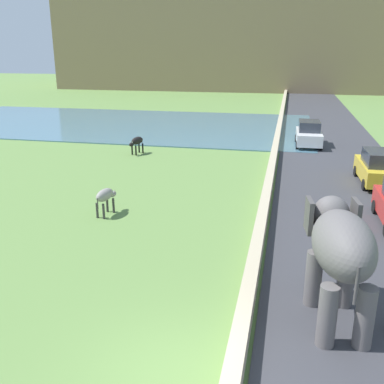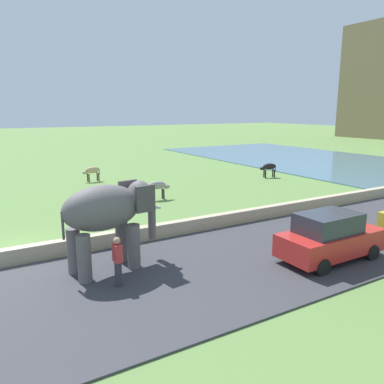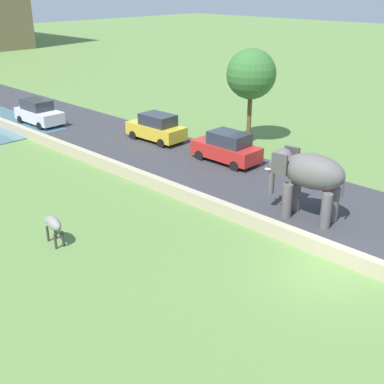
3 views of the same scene
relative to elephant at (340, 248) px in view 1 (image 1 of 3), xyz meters
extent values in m
plane|color=#608442|center=(-3.39, -2.87, -2.04)|extent=(220.00, 220.00, 0.00)
cube|color=#38383D|center=(1.61, 17.13, -2.01)|extent=(7.00, 120.00, 0.06)
cube|color=tan|center=(-2.19, 15.13, -1.73)|extent=(0.40, 110.00, 0.61)
cube|color=slate|center=(-17.39, 28.44, -2.00)|extent=(36.00, 18.00, 0.08)
cube|color=#7F6B4C|center=(-9.39, 75.67, 8.59)|extent=(64.00, 28.00, 21.26)
ellipsoid|color=#605B5B|center=(0.03, -0.22, 0.20)|extent=(1.75, 2.87, 1.50)
cylinder|color=#605B5B|center=(-0.50, 0.59, -1.24)|extent=(0.44, 0.44, 1.60)
cylinder|color=#605B5B|center=(0.33, 0.70, -1.24)|extent=(0.44, 0.44, 1.60)
cylinder|color=#605B5B|center=(-0.27, -1.15, -1.24)|extent=(0.44, 0.44, 1.60)
cylinder|color=#605B5B|center=(0.57, -1.03, -1.24)|extent=(0.44, 0.44, 1.60)
ellipsoid|color=#605B5B|center=(-0.16, 1.18, 0.39)|extent=(1.11, 1.03, 1.10)
cube|color=#484444|center=(-0.74, 0.97, 0.43)|extent=(0.21, 0.71, 0.90)
cube|color=#484444|center=(0.45, 1.13, 0.43)|extent=(0.21, 0.71, 0.90)
cylinder|color=#605B5B|center=(-0.23, 1.65, -0.50)|extent=(0.28, 0.28, 1.50)
cone|color=silver|center=(-0.44, 1.55, -0.05)|extent=(0.19, 0.57, 0.17)
cone|color=silver|center=(0.00, 1.61, -0.05)|extent=(0.19, 0.57, 0.17)
cylinder|color=#484444|center=(0.21, -1.53, -0.15)|extent=(0.08, 0.08, 0.90)
cylinder|color=black|center=(2.37, 8.42, -1.74)|extent=(0.18, 0.60, 0.60)
cube|color=white|center=(0.03, 21.90, -1.34)|extent=(1.77, 4.03, 0.80)
cube|color=#2D333D|center=(0.03, 22.10, -0.59)|extent=(1.49, 2.23, 0.70)
cylinder|color=black|center=(0.86, 20.61, -1.74)|extent=(0.19, 0.60, 0.60)
cylinder|color=black|center=(-0.75, 20.58, -1.74)|extent=(0.19, 0.60, 0.60)
cylinder|color=black|center=(0.81, 23.21, -1.74)|extent=(0.19, 0.60, 0.60)
cylinder|color=black|center=(-0.80, 23.18, -1.74)|extent=(0.19, 0.60, 0.60)
cube|color=gold|center=(3.18, 13.00, -1.34)|extent=(1.81, 4.05, 0.80)
cube|color=#2D333D|center=(3.19, 12.80, -0.59)|extent=(1.51, 2.24, 0.70)
cylinder|color=black|center=(2.34, 14.27, -1.74)|extent=(0.20, 0.60, 0.60)
cylinder|color=black|center=(2.41, 11.68, -1.74)|extent=(0.20, 0.60, 0.60)
ellipsoid|color=black|center=(-11.14, 16.99, -1.14)|extent=(0.75, 1.18, 0.50)
cylinder|color=black|center=(-11.11, 16.58, -1.71)|extent=(0.10, 0.10, 0.65)
cylinder|color=black|center=(-11.40, 16.67, -1.71)|extent=(0.10, 0.10, 0.65)
cylinder|color=black|center=(-10.88, 17.32, -1.71)|extent=(0.10, 0.10, 0.65)
cylinder|color=black|center=(-11.17, 17.41, -1.71)|extent=(0.10, 0.10, 0.65)
ellipsoid|color=black|center=(-11.33, 16.39, -1.29)|extent=(0.35, 0.45, 0.26)
cone|color=beige|center=(-11.25, 16.36, -1.12)|extent=(0.04, 0.04, 0.12)
cone|color=beige|center=(-11.42, 16.42, -1.12)|extent=(0.04, 0.04, 0.12)
cylinder|color=black|center=(-10.98, 17.51, -1.34)|extent=(0.04, 0.04, 0.45)
ellipsoid|color=gray|center=(-8.69, 5.83, -1.14)|extent=(0.61, 1.16, 0.50)
cylinder|color=#373533|center=(-8.78, 6.24, -1.71)|extent=(0.10, 0.10, 0.65)
cylinder|color=#373533|center=(-8.48, 6.19, -1.71)|extent=(0.10, 0.10, 0.65)
cylinder|color=#373533|center=(-8.91, 5.48, -1.71)|extent=(0.10, 0.10, 0.65)
cylinder|color=#373533|center=(-8.60, 5.43, -1.71)|extent=(0.10, 0.10, 0.65)
ellipsoid|color=gray|center=(-8.59, 6.46, -1.29)|extent=(0.30, 0.43, 0.26)
cone|color=beige|center=(-8.68, 6.47, -1.12)|extent=(0.04, 0.04, 0.12)
cone|color=beige|center=(-8.50, 6.44, -1.12)|extent=(0.04, 0.04, 0.12)
cylinder|color=#373533|center=(-8.78, 5.30, -1.34)|extent=(0.04, 0.04, 0.45)
camera|label=1|loc=(-1.42, -10.37, 4.62)|focal=41.34mm
camera|label=2|loc=(11.87, -3.79, 3.33)|focal=35.62mm
camera|label=3|loc=(-17.23, -9.78, 7.47)|focal=45.94mm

